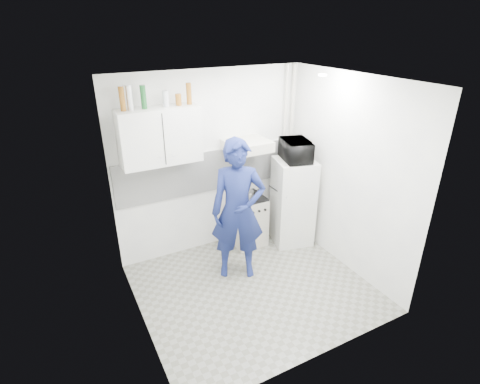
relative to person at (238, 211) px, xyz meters
name	(u,v)px	position (x,y,z in m)	size (l,w,h in m)	color
floor	(253,288)	(0.02, -0.39, -0.94)	(2.80, 2.80, 0.00)	gray
ceiling	(257,80)	(0.02, -0.39, 1.66)	(2.80, 2.80, 0.00)	white
wall_back	(211,164)	(0.02, 0.86, 0.36)	(2.80, 2.80, 0.00)	white
wall_left	(133,225)	(-1.38, -0.39, 0.36)	(2.60, 2.60, 0.00)	white
wall_right	(348,176)	(1.42, -0.39, 0.36)	(2.60, 2.60, 0.00)	white
person	(238,211)	(0.00, 0.00, 0.00)	(0.69, 0.45, 1.89)	navy
stove	(248,221)	(0.49, 0.61, -0.57)	(0.47, 0.47, 0.75)	beige
fridge	(293,202)	(1.12, 0.35, -0.28)	(0.55, 0.55, 1.33)	white
stove_top	(248,197)	(0.49, 0.61, -0.18)	(0.45, 0.45, 0.03)	black
saucepan	(247,194)	(0.44, 0.58, -0.11)	(0.20, 0.20, 0.11)	silver
microwave	(296,150)	(1.12, 0.35, 0.53)	(0.36, 0.53, 0.29)	black
bottle_a	(122,99)	(-1.13, 0.68, 1.39)	(0.06, 0.06, 0.28)	brown
bottle_b	(129,98)	(-1.04, 0.68, 1.40)	(0.07, 0.07, 0.29)	silver
bottle_c	(143,97)	(-0.88, 0.68, 1.39)	(0.07, 0.07, 0.27)	#144C1E
canister_a	(166,99)	(-0.62, 0.68, 1.35)	(0.08, 0.08, 0.19)	#B2B7BC
canister_b	(178,100)	(-0.46, 0.68, 1.33)	(0.07, 0.07, 0.14)	brown
bottle_e	(189,94)	(-0.32, 0.68, 1.39)	(0.07, 0.07, 0.26)	brown
upper_cabinet	(160,136)	(-0.73, 0.68, 0.91)	(1.00, 0.35, 0.70)	white
range_hood	(247,146)	(0.47, 0.61, 0.63)	(0.60, 0.50, 0.14)	beige
backsplash	(212,171)	(0.02, 0.84, 0.26)	(2.74, 0.03, 0.60)	white
pipe_a	(290,152)	(1.32, 0.78, 0.36)	(0.05, 0.05, 2.60)	beige
pipe_b	(284,153)	(1.20, 0.78, 0.36)	(0.04, 0.04, 2.60)	beige
ceiling_spot_fixture	(323,75)	(1.02, -0.19, 1.63)	(0.10, 0.10, 0.02)	white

